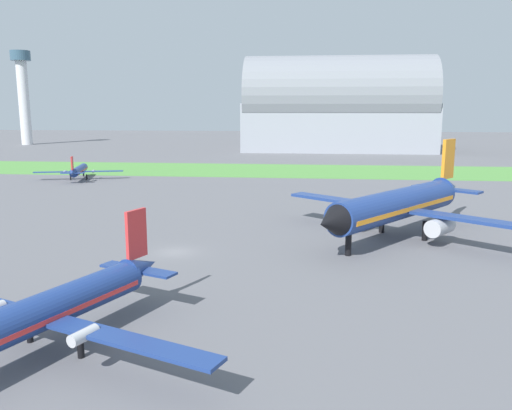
{
  "coord_description": "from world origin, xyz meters",
  "views": [
    {
      "loc": [
        14.43,
        -52.59,
        15.24
      ],
      "look_at": [
        7.39,
        12.46,
        3.0
      ],
      "focal_mm": 36.34,
      "sensor_mm": 36.0,
      "label": 1
    }
  ],
  "objects_px": {
    "airplane_foreground_turboprop": "(42,312)",
    "airplane_midfield_jet": "(400,205)",
    "airplane_taxiing_turboprop": "(79,170)",
    "control_tower": "(23,90)"
  },
  "relations": [
    {
      "from": "airplane_foreground_turboprop",
      "to": "airplane_midfield_jet",
      "type": "relative_size",
      "value": 0.91
    },
    {
      "from": "airplane_midfield_jet",
      "to": "control_tower",
      "type": "distance_m",
      "value": 199.12
    },
    {
      "from": "airplane_foreground_turboprop",
      "to": "airplane_taxiing_turboprop",
      "type": "bearing_deg",
      "value": -134.93
    },
    {
      "from": "airplane_foreground_turboprop",
      "to": "control_tower",
      "type": "bearing_deg",
      "value": -128.37
    },
    {
      "from": "airplane_taxiing_turboprop",
      "to": "control_tower",
      "type": "height_order",
      "value": "control_tower"
    },
    {
      "from": "control_tower",
      "to": "airplane_taxiing_turboprop",
      "type": "bearing_deg",
      "value": -55.59
    },
    {
      "from": "airplane_taxiing_turboprop",
      "to": "airplane_midfield_jet",
      "type": "relative_size",
      "value": 0.69
    },
    {
      "from": "airplane_taxiing_turboprop",
      "to": "airplane_midfield_jet",
      "type": "xyz_separation_m",
      "value": [
        60.68,
        -45.18,
        1.99
      ]
    },
    {
      "from": "airplane_taxiing_turboprop",
      "to": "airplane_midfield_jet",
      "type": "bearing_deg",
      "value": -141.39
    },
    {
      "from": "airplane_taxiing_turboprop",
      "to": "control_tower",
      "type": "xyz_separation_m",
      "value": [
        -70.73,
        103.25,
        20.63
      ]
    }
  ]
}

